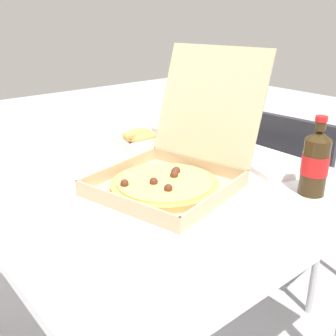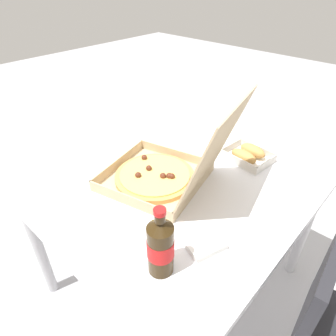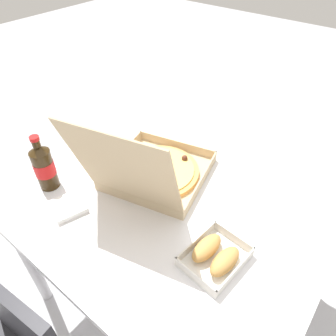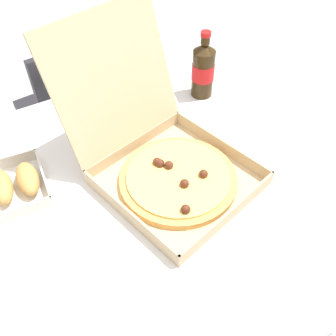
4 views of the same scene
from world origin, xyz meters
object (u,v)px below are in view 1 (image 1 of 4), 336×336
object	(u,v)px
paper_menu	(40,167)
napkin_pile	(274,172)
pizza_box_open	(173,169)
cola_bottle	(315,162)
chair	(297,192)
bread_side_box	(141,138)

from	to	relation	value
paper_menu	napkin_pile	xyz separation A→B (m)	(0.53, 0.54, 0.01)
pizza_box_open	cola_bottle	distance (m)	0.39
cola_bottle	napkin_pile	distance (m)	0.17
paper_menu	napkin_pile	size ratio (longest dim) A/B	1.91
chair	bread_side_box	world-z (taller)	chair
cola_bottle	napkin_pile	bearing A→B (deg)	168.03
pizza_box_open	paper_menu	size ratio (longest dim) A/B	2.59
chair	pizza_box_open	bearing A→B (deg)	-87.81
pizza_box_open	napkin_pile	xyz separation A→B (m)	(0.14, 0.29, -0.04)
chair	cola_bottle	xyz separation A→B (m)	(0.32, -0.47, 0.35)
cola_bottle	paper_menu	bearing A→B (deg)	-143.18
chair	pizza_box_open	distance (m)	0.79
napkin_pile	pizza_box_open	bearing A→B (deg)	-115.87
cola_bottle	pizza_box_open	bearing A→B (deg)	-138.05
chair	paper_menu	bearing A→B (deg)	-110.17
cola_bottle	paper_menu	distance (m)	0.85
paper_menu	chair	bearing A→B (deg)	52.84
bread_side_box	napkin_pile	bearing A→B (deg)	15.65
chair	napkin_pile	bearing A→B (deg)	-68.71
bread_side_box	cola_bottle	size ratio (longest dim) A/B	0.91
cola_bottle	paper_menu	world-z (taller)	cola_bottle
bread_side_box	cola_bottle	bearing A→B (deg)	9.57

